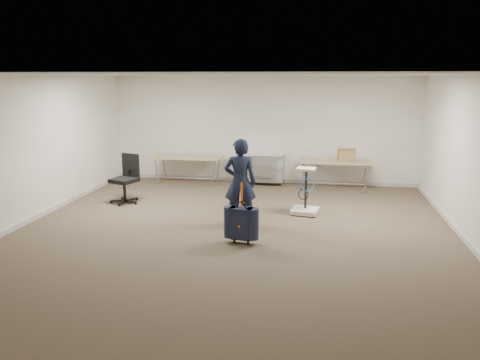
# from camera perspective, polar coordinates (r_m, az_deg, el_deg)

# --- Properties ---
(ground) EXTENTS (9.00, 9.00, 0.00)m
(ground) POSITION_cam_1_polar(r_m,az_deg,el_deg) (8.32, -1.16, -6.94)
(ground) COLOR #493C2C
(ground) RESTS_ON ground
(room_shell) EXTENTS (8.00, 9.00, 9.00)m
(room_shell) POSITION_cam_1_polar(r_m,az_deg,el_deg) (9.60, 0.40, -3.96)
(room_shell) COLOR beige
(room_shell) RESTS_ON ground
(folding_table_left) EXTENTS (1.80, 0.75, 0.73)m
(folding_table_left) POSITION_cam_1_polar(r_m,az_deg,el_deg) (12.32, -6.41, 2.64)
(folding_table_left) COLOR tan
(folding_table_left) RESTS_ON ground
(folding_table_right) EXTENTS (1.80, 0.75, 0.73)m
(folding_table_right) POSITION_cam_1_polar(r_m,az_deg,el_deg) (11.85, 11.56, 2.07)
(folding_table_right) COLOR tan
(folding_table_right) RESTS_ON ground
(wire_shelf) EXTENTS (1.22, 0.47, 0.80)m
(wire_shelf) POSITION_cam_1_polar(r_m,az_deg,el_deg) (12.22, 2.54, 1.49)
(wire_shelf) COLOR silver
(wire_shelf) RESTS_ON ground
(person) EXTENTS (0.66, 0.48, 1.66)m
(person) POSITION_cam_1_polar(r_m,az_deg,el_deg) (8.79, 0.01, -0.26)
(person) COLOR black
(person) RESTS_ON ground
(suitcase) EXTENTS (0.41, 0.27, 1.06)m
(suitcase) POSITION_cam_1_polar(r_m,az_deg,el_deg) (7.89, 0.15, -5.29)
(suitcase) COLOR #151D2F
(suitcase) RESTS_ON ground
(office_chair) EXTENTS (0.66, 0.66, 1.08)m
(office_chair) POSITION_cam_1_polar(r_m,az_deg,el_deg) (10.78, -13.74, -0.95)
(office_chair) COLOR black
(office_chair) RESTS_ON ground
(equipment_cart) EXTENTS (0.60, 0.60, 0.96)m
(equipment_cart) POSITION_cam_1_polar(r_m,az_deg,el_deg) (9.71, 7.94, -2.65)
(equipment_cart) COLOR silver
(equipment_cart) RESTS_ON ground
(cardboard_box) EXTENTS (0.43, 0.33, 0.30)m
(cardboard_box) POSITION_cam_1_polar(r_m,az_deg,el_deg) (11.80, 12.86, 2.97)
(cardboard_box) COLOR olive
(cardboard_box) RESTS_ON folding_table_right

